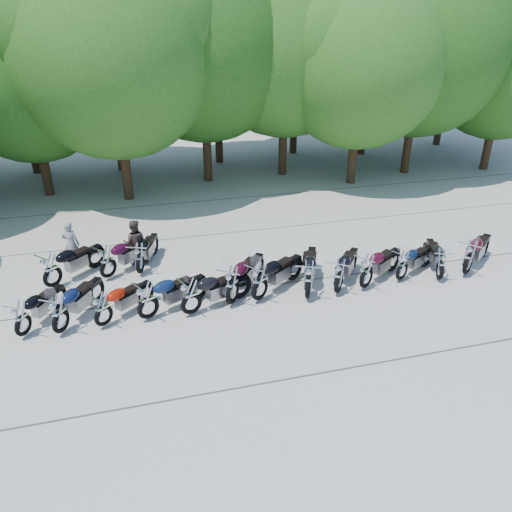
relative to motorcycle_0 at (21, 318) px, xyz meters
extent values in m
plane|color=#A7A297|center=(6.70, -0.51, -0.60)|extent=(90.00, 90.00, 0.00)
cylinder|color=#3A2614|center=(-0.55, 12.33, 1.06)|extent=(0.44, 0.44, 3.31)
sphere|color=#286319|center=(-0.55, 12.33, 4.72)|extent=(7.31, 7.31, 7.31)
cylinder|color=#3A2614|center=(3.13, 10.73, 1.37)|extent=(0.44, 0.44, 3.93)
sphere|color=#357721|center=(3.13, 10.73, 5.73)|extent=(8.70, 8.70, 8.70)
cylinder|color=#3A2614|center=(7.24, 12.58, 1.47)|extent=(0.44, 0.44, 4.13)
sphere|color=#286319|center=(7.24, 12.58, 6.04)|extent=(9.13, 9.13, 9.13)
cylinder|color=#3A2614|center=(11.32, 12.70, 1.45)|extent=(0.44, 0.44, 4.09)
sphere|color=#357721|center=(11.32, 12.70, 5.98)|extent=(9.04, 9.04, 9.04)
cylinder|color=#3A2614|center=(14.26, 10.31, 1.21)|extent=(0.44, 0.44, 3.62)
sphere|color=#357721|center=(14.26, 10.31, 5.22)|extent=(8.00, 8.00, 8.00)
cylinder|color=#3A2614|center=(17.91, 11.27, 1.39)|extent=(0.44, 0.44, 3.98)
sphere|color=#286319|center=(17.91, 11.27, 5.80)|extent=(8.79, 8.79, 8.79)
cylinder|color=#3A2614|center=(22.54, 10.69, 1.11)|extent=(0.44, 0.44, 3.41)
sphere|color=#286319|center=(22.54, 10.69, 4.88)|extent=(7.53, 7.53, 7.53)
cylinder|color=#3A2614|center=(-1.59, 16.46, 1.16)|extent=(0.44, 0.44, 3.52)
sphere|color=#357721|center=(-1.59, 16.46, 5.06)|extent=(7.78, 7.78, 7.78)
cylinder|color=#3A2614|center=(2.94, 15.92, 1.11)|extent=(0.44, 0.44, 3.42)
sphere|color=#286319|center=(2.94, 15.92, 4.90)|extent=(7.56, 7.56, 7.56)
cylinder|color=#3A2614|center=(8.50, 15.96, 1.18)|extent=(0.44, 0.44, 3.56)
sphere|color=#286319|center=(8.50, 15.96, 5.13)|extent=(7.88, 7.88, 7.88)
cylinder|color=#3A2614|center=(13.39, 16.97, 1.28)|extent=(0.44, 0.44, 3.76)
sphere|color=#286319|center=(13.39, 16.97, 5.45)|extent=(8.31, 8.31, 8.31)
cylinder|color=#3A2614|center=(17.38, 15.59, 1.22)|extent=(0.44, 0.44, 3.63)
sphere|color=#357721|center=(17.38, 15.59, 5.24)|extent=(8.02, 8.02, 8.02)
cylinder|color=#3A2614|center=(23.32, 16.51, 1.59)|extent=(0.44, 0.44, 4.37)
sphere|color=#286319|center=(23.32, 16.51, 6.43)|extent=(9.67, 9.67, 9.67)
imported|color=gray|center=(1.03, 4.12, 0.21)|extent=(0.69, 0.57, 1.61)
imported|color=#4F3E38|center=(3.13, 3.66, 0.22)|extent=(0.87, 0.73, 1.63)
camera|label=1|loc=(3.11, -12.38, 7.24)|focal=35.00mm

